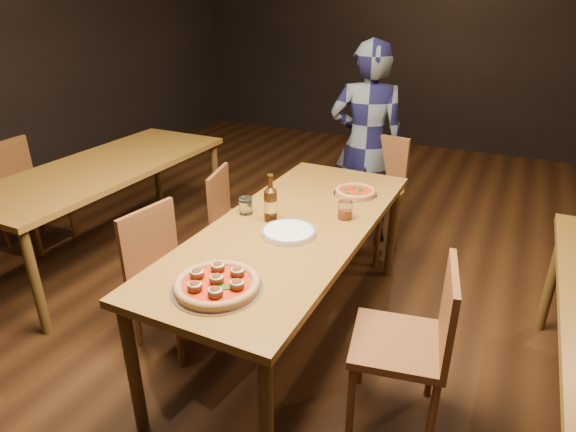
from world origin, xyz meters
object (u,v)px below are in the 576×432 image
at_px(pizza_margherita, 355,192).
at_px(plate_stack, 289,232).
at_px(chair_main_e, 398,342).
at_px(table_main, 292,236).
at_px(amber_glass, 345,210).
at_px(beer_bottle, 271,205).
at_px(table_left, 104,174).
at_px(diner, 366,145).
at_px(chair_end, 367,195).
at_px(chair_main_nw, 175,278).
at_px(chair_main_sw, 244,222).
at_px(chair_nbr_left, 32,193).
at_px(pizza_meatball, 217,284).
at_px(water_glass, 246,206).

xyz_separation_m(pizza_margherita, plate_stack, (-0.13, -0.69, -0.00)).
relative_size(chair_main_e, plate_stack, 3.16).
xyz_separation_m(table_main, amber_glass, (0.23, 0.20, 0.12)).
xyz_separation_m(pizza_margherita, beer_bottle, (-0.30, -0.58, 0.08)).
xyz_separation_m(table_main, table_left, (-1.70, 0.30, 0.00)).
xyz_separation_m(pizza_margherita, diner, (-0.22, 0.89, 0.04)).
bearing_deg(chair_end, table_main, -84.96).
bearing_deg(chair_end, beer_bottle, -90.73).
bearing_deg(table_left, chair_end, 28.25).
distance_m(table_main, chair_main_nw, 0.71).
relative_size(chair_main_sw, chair_nbr_left, 0.92).
distance_m(pizza_meatball, diner, 2.18).
bearing_deg(amber_glass, water_glass, -160.86).
bearing_deg(chair_end, water_glass, -98.55).
distance_m(pizza_meatball, beer_bottle, 0.72).
distance_m(table_main, pizza_meatball, 0.72).
relative_size(table_left, chair_main_e, 2.25).
height_order(pizza_meatball, diner, diner).
bearing_deg(plate_stack, chair_main_nw, -161.76).
distance_m(chair_main_nw, chair_main_sw, 0.84).
xyz_separation_m(pizza_margherita, amber_glass, (0.06, -0.37, 0.03)).
relative_size(chair_nbr_left, water_glass, 9.24).
bearing_deg(table_main, chair_end, 87.49).
relative_size(pizza_meatball, beer_bottle, 1.48).
distance_m(chair_nbr_left, plate_stack, 2.48).
relative_size(table_main, table_left, 1.00).
relative_size(chair_end, plate_stack, 3.38).
relative_size(table_left, chair_nbr_left, 2.24).
xyz_separation_m(chair_main_sw, chair_nbr_left, (-1.78, -0.34, 0.04)).
bearing_deg(table_left, water_glass, -11.52).
bearing_deg(chair_main_nw, water_glass, -32.34).
distance_m(chair_main_sw, chair_main_e, 1.59).
distance_m(chair_main_e, pizza_margherita, 1.10).
height_order(chair_main_e, amber_glass, chair_main_e).
height_order(chair_nbr_left, plate_stack, chair_nbr_left).
distance_m(chair_main_sw, chair_end, 1.00).
bearing_deg(beer_bottle, water_glass, 172.79).
relative_size(chair_end, chair_nbr_left, 1.07).
height_order(chair_main_nw, chair_main_sw, chair_main_nw).
distance_m(pizza_meatball, plate_stack, 0.60).
relative_size(table_main, plate_stack, 7.09).
distance_m(chair_main_sw, diner, 1.18).
bearing_deg(table_left, diner, 35.06).
xyz_separation_m(chair_end, diner, (-0.10, 0.22, 0.33)).
height_order(chair_nbr_left, diner, diner).
xyz_separation_m(table_main, water_glass, (-0.30, 0.01, 0.12)).
relative_size(chair_main_nw, diner, 0.53).
height_order(chair_main_sw, pizza_meatball, same).
height_order(water_glass, amber_glass, amber_glass).
xyz_separation_m(table_left, pizza_margherita, (1.87, 0.27, 0.09)).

